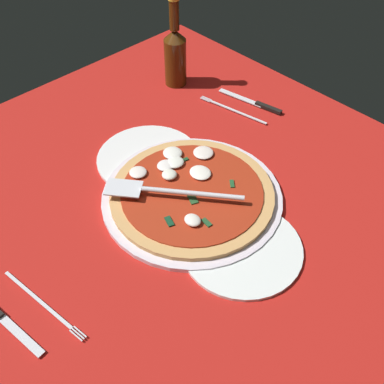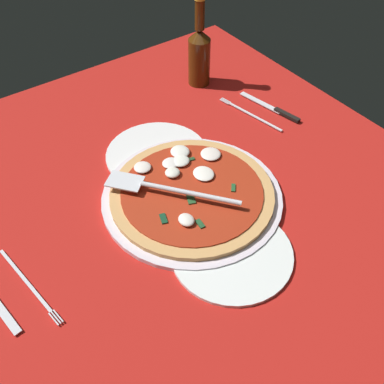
# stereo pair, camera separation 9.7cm
# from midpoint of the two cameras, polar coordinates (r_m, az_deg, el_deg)

# --- Properties ---
(ground_plane) EXTENTS (1.14, 1.14, 0.01)m
(ground_plane) POSITION_cam_midpoint_polar(r_m,az_deg,el_deg) (0.97, -0.41, -2.23)
(ground_plane) COLOR #AD1B15
(checker_pattern) EXTENTS (1.14, 1.14, 0.00)m
(checker_pattern) POSITION_cam_midpoint_polar(r_m,az_deg,el_deg) (0.97, -0.41, -2.05)
(checker_pattern) COLOR silver
(checker_pattern) RESTS_ON ground_plane
(pizza_pan) EXTENTS (0.37, 0.37, 0.01)m
(pizza_pan) POSITION_cam_midpoint_polar(r_m,az_deg,el_deg) (0.98, 2.82, -0.83)
(pizza_pan) COLOR silver
(pizza_pan) RESTS_ON ground_plane
(dinner_plate_left) EXTENTS (0.23, 0.23, 0.01)m
(dinner_plate_left) POSITION_cam_midpoint_polar(r_m,az_deg,el_deg) (1.08, -1.64, 4.33)
(dinner_plate_left) COLOR white
(dinner_plate_left) RESTS_ON ground_plane
(dinner_plate_right) EXTENTS (0.23, 0.23, 0.01)m
(dinner_plate_right) POSITION_cam_midpoint_polar(r_m,az_deg,el_deg) (0.90, 7.88, -7.49)
(dinner_plate_right) COLOR white
(dinner_plate_right) RESTS_ON ground_plane
(pizza) EXTENTS (0.34, 0.34, 0.03)m
(pizza) POSITION_cam_midpoint_polar(r_m,az_deg,el_deg) (0.97, 2.75, -0.04)
(pizza) COLOR tan
(pizza) RESTS_ON pizza_pan
(pizza_server) EXTENTS (0.23, 0.19, 0.01)m
(pizza_server) POSITION_cam_midpoint_polar(r_m,az_deg,el_deg) (0.94, 0.07, 0.20)
(pizza_server) COLOR silver
(pizza_server) RESTS_ON pizza
(place_setting_near) EXTENTS (0.21, 0.15, 0.01)m
(place_setting_near) POSITION_cam_midpoint_polar(r_m,az_deg,el_deg) (0.89, -18.08, -11.32)
(place_setting_near) COLOR white
(place_setting_near) RESTS_ON ground_plane
(place_setting_far) EXTENTS (0.22, 0.16, 0.01)m
(place_setting_far) POSITION_cam_midpoint_polar(r_m,az_deg,el_deg) (1.23, 10.71, 9.16)
(place_setting_far) COLOR white
(place_setting_far) RESTS_ON ground_plane
(beer_bottle) EXTENTS (0.06, 0.06, 0.24)m
(beer_bottle) POSITION_cam_midpoint_polar(r_m,az_deg,el_deg) (1.28, 3.12, 16.05)
(beer_bottle) COLOR #48260A
(beer_bottle) RESTS_ON ground_plane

